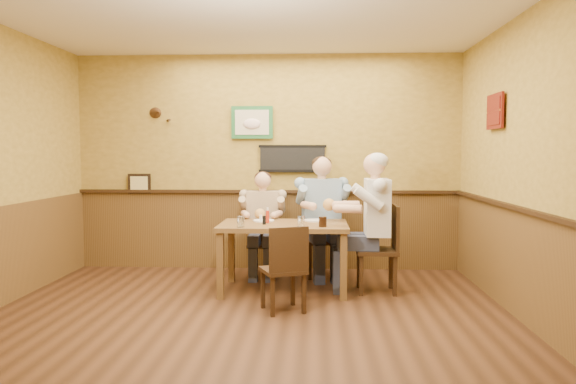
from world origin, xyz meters
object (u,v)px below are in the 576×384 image
(chair_back_left, at_px, (263,243))
(chair_near_side, at_px, (283,268))
(hot_sauce_bottle, at_px, (268,216))
(diner_white_elder, at_px, (377,230))
(chair_right_end, at_px, (377,249))
(water_glass_left, at_px, (241,222))
(salt_shaker, at_px, (261,218))
(diner_blue_polo, at_px, (321,223))
(pepper_shaker, at_px, (264,220))
(diner_tan_shirt, at_px, (263,229))
(water_glass_mid, at_px, (301,221))
(cola_tumbler, at_px, (323,222))
(chair_back_right, at_px, (321,239))
(dining_table, at_px, (284,232))

(chair_back_left, bearing_deg, chair_near_side, -78.04)
(chair_back_left, distance_m, hot_sauce_bottle, 0.85)
(chair_near_side, relative_size, diner_white_elder, 0.61)
(chair_right_end, height_order, water_glass_left, chair_right_end)
(diner_white_elder, distance_m, salt_shaker, 1.29)
(chair_right_end, height_order, diner_blue_polo, diner_blue_polo)
(salt_shaker, distance_m, pepper_shaker, 0.21)
(diner_tan_shirt, relative_size, pepper_shaker, 12.52)
(water_glass_left, bearing_deg, diner_white_elder, 12.37)
(chair_right_end, relative_size, diner_tan_shirt, 0.82)
(diner_blue_polo, xyz_separation_m, water_glass_mid, (-0.23, -1.00, 0.14))
(diner_tan_shirt, height_order, cola_tumbler, diner_tan_shirt)
(diner_white_elder, bearing_deg, cola_tumbler, -65.79)
(hot_sauce_bottle, bearing_deg, chair_back_right, 50.12)
(chair_near_side, distance_m, cola_tumbler, 0.76)
(chair_near_side, relative_size, water_glass_left, 7.37)
(water_glass_left, height_order, salt_shaker, water_glass_left)
(diner_tan_shirt, bearing_deg, dining_table, -68.64)
(diner_tan_shirt, distance_m, water_glass_mid, 1.15)
(diner_tan_shirt, bearing_deg, pepper_shaker, -84.14)
(water_glass_mid, relative_size, salt_shaker, 1.36)
(chair_back_right, bearing_deg, cola_tumbler, -100.42)
(chair_right_end, xyz_separation_m, pepper_shaker, (-1.23, -0.09, 0.32))
(dining_table, distance_m, water_glass_left, 0.56)
(diner_white_elder, bearing_deg, hot_sauce_bottle, -90.96)
(chair_back_right, height_order, chair_right_end, chair_right_end)
(diner_blue_polo, relative_size, hot_sauce_bottle, 8.48)
(diner_white_elder, relative_size, water_glass_left, 12.07)
(dining_table, distance_m, salt_shaker, 0.31)
(chair_right_end, relative_size, water_glass_left, 8.45)
(salt_shaker, bearing_deg, water_glass_left, -111.25)
(diner_white_elder, relative_size, salt_shaker, 16.99)
(cola_tumbler, bearing_deg, diner_white_elder, 23.69)
(diner_tan_shirt, distance_m, pepper_shaker, 0.88)
(dining_table, bearing_deg, diner_white_elder, -0.61)
(dining_table, bearing_deg, water_glass_mid, -52.70)
(chair_back_left, relative_size, pepper_shaker, 8.77)
(diner_blue_polo, bearing_deg, chair_back_left, 168.57)
(diner_blue_polo, relative_size, pepper_shaker, 14.32)
(diner_white_elder, xyz_separation_m, pepper_shaker, (-1.23, -0.09, 0.11))
(diner_blue_polo, height_order, diner_white_elder, diner_white_elder)
(chair_back_left, height_order, salt_shaker, salt_shaker)
(hot_sauce_bottle, relative_size, salt_shaker, 1.95)
(chair_back_left, distance_m, diner_blue_polo, 0.77)
(diner_tan_shirt, relative_size, water_glass_mid, 10.59)
(water_glass_left, relative_size, salt_shaker, 1.41)
(water_glass_left, bearing_deg, salt_shaker, 68.75)
(dining_table, bearing_deg, chair_near_side, -87.29)
(water_glass_left, bearing_deg, cola_tumbler, 3.87)
(chair_back_left, bearing_deg, water_glass_mid, -64.18)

